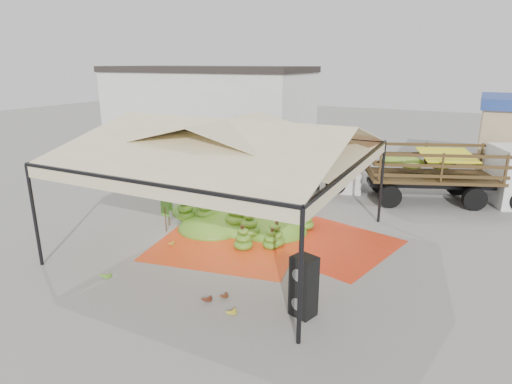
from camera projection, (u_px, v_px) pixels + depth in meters
The scene contains 17 objects.
ground at pixel (230, 241), 14.12m from camera, with size 90.00×90.00×0.00m, color slate.
canopy_tent at pixel (228, 142), 13.16m from camera, with size 8.10×8.10×4.00m.
building_white at pixel (207, 106), 29.61m from camera, with size 14.30×6.30×5.40m.
tarp_left at pixel (229, 242), 14.00m from camera, with size 4.49×4.28×0.01m, color red.
tarp_right at pixel (330, 244), 13.82m from camera, with size 3.62×3.80×0.01m, color red.
banana_heap at pixel (237, 205), 15.64m from camera, with size 6.06×4.98×1.30m, color #497B19.
hand_yellow_a at pixel (229, 309), 10.01m from camera, with size 0.45×0.37×0.21m, color gold.
hand_yellow_b at pixel (169, 242), 13.75m from camera, with size 0.42×0.34×0.19m, color gold.
hand_red_a at pixel (222, 293), 10.71m from camera, with size 0.41×0.34×0.19m, color #5D3115.
hand_red_b at pixel (205, 296), 10.56m from camera, with size 0.45×0.37×0.20m, color #5E2C15.
hand_green at pixel (106, 273), 11.72m from camera, with size 0.43×0.35×0.19m, color #447919.
hanging_bunches at pixel (219, 161), 13.72m from camera, with size 1.74×0.24×0.20m.
speaker_stack at pixel (304, 286), 9.78m from camera, with size 0.65×0.60×1.47m.
banana_leaves at pixel (173, 228), 15.18m from camera, with size 0.96×1.36×3.70m, color #306F1D, non-canonical shape.
vendor at pixel (303, 196), 16.06m from camera, with size 0.61×0.40×1.67m, color gray.
truck_left at pixel (297, 156), 20.21m from camera, with size 7.04×3.62×2.30m.
truck_right at pixel (461, 168), 17.64m from camera, with size 7.25×4.67×2.36m.
Camera 1 is at (6.69, -11.24, 5.64)m, focal length 30.00 mm.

